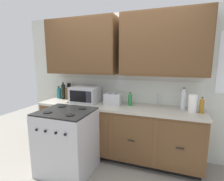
{
  "coord_description": "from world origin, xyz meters",
  "views": [
    {
      "loc": [
        0.85,
        -2.31,
        1.64
      ],
      "look_at": [
        -0.07,
        0.27,
        1.16
      ],
      "focal_mm": 27.24,
      "sensor_mm": 36.0,
      "label": 1
    }
  ],
  "objects_px": {
    "paper_towel_roll": "(193,104)",
    "bottle_dark": "(63,91)",
    "bottle_clear": "(183,99)",
    "bottle_amber": "(202,105)",
    "toaster": "(113,99)",
    "stove_range": "(67,141)",
    "microwave": "(85,94)",
    "knife_block": "(70,93)",
    "bottle_teal": "(59,92)",
    "bottle_green": "(130,99)"
  },
  "relations": [
    {
      "from": "microwave",
      "to": "bottle_clear",
      "type": "xyz_separation_m",
      "value": [
        1.62,
        0.09,
        0.02
      ]
    },
    {
      "from": "toaster",
      "to": "bottle_teal",
      "type": "relative_size",
      "value": 1.15
    },
    {
      "from": "bottle_dark",
      "to": "bottle_teal",
      "type": "relative_size",
      "value": 1.35
    },
    {
      "from": "microwave",
      "to": "bottle_dark",
      "type": "xyz_separation_m",
      "value": [
        -0.54,
        0.12,
        0.02
      ]
    },
    {
      "from": "microwave",
      "to": "bottle_amber",
      "type": "height_order",
      "value": "microwave"
    },
    {
      "from": "bottle_clear",
      "to": "bottle_amber",
      "type": "bearing_deg",
      "value": -26.5
    },
    {
      "from": "bottle_green",
      "to": "knife_block",
      "type": "bearing_deg",
      "value": 175.43
    },
    {
      "from": "stove_range",
      "to": "toaster",
      "type": "height_order",
      "value": "toaster"
    },
    {
      "from": "stove_range",
      "to": "toaster",
      "type": "bearing_deg",
      "value": 52.53
    },
    {
      "from": "bottle_teal",
      "to": "bottle_dark",
      "type": "bearing_deg",
      "value": -2.13
    },
    {
      "from": "knife_block",
      "to": "stove_range",
      "type": "bearing_deg",
      "value": -60.34
    },
    {
      "from": "knife_block",
      "to": "bottle_teal",
      "type": "height_order",
      "value": "knife_block"
    },
    {
      "from": "microwave",
      "to": "bottle_dark",
      "type": "bearing_deg",
      "value": 167.23
    },
    {
      "from": "stove_range",
      "to": "bottle_green",
      "type": "distance_m",
      "value": 1.17
    },
    {
      "from": "microwave",
      "to": "paper_towel_roll",
      "type": "relative_size",
      "value": 1.85
    },
    {
      "from": "microwave",
      "to": "paper_towel_roll",
      "type": "distance_m",
      "value": 1.74
    },
    {
      "from": "microwave",
      "to": "toaster",
      "type": "bearing_deg",
      "value": -0.05
    },
    {
      "from": "paper_towel_roll",
      "to": "bottle_dark",
      "type": "height_order",
      "value": "bottle_dark"
    },
    {
      "from": "bottle_dark",
      "to": "microwave",
      "type": "bearing_deg",
      "value": -12.77
    },
    {
      "from": "bottle_clear",
      "to": "bottle_dark",
      "type": "bearing_deg",
      "value": 179.2
    },
    {
      "from": "bottle_green",
      "to": "toaster",
      "type": "bearing_deg",
      "value": -171.76
    },
    {
      "from": "bottle_green",
      "to": "bottle_clear",
      "type": "distance_m",
      "value": 0.81
    },
    {
      "from": "stove_range",
      "to": "bottle_green",
      "type": "bearing_deg",
      "value": 41.36
    },
    {
      "from": "bottle_dark",
      "to": "bottle_amber",
      "type": "bearing_deg",
      "value": -3.54
    },
    {
      "from": "bottle_green",
      "to": "bottle_amber",
      "type": "distance_m",
      "value": 1.05
    },
    {
      "from": "microwave",
      "to": "bottle_green",
      "type": "xyz_separation_m",
      "value": [
        0.81,
        0.04,
        -0.03
      ]
    },
    {
      "from": "toaster",
      "to": "bottle_green",
      "type": "height_order",
      "value": "bottle_green"
    },
    {
      "from": "microwave",
      "to": "knife_block",
      "type": "bearing_deg",
      "value": 161.43
    },
    {
      "from": "toaster",
      "to": "paper_towel_roll",
      "type": "height_order",
      "value": "paper_towel_roll"
    },
    {
      "from": "microwave",
      "to": "bottle_clear",
      "type": "height_order",
      "value": "bottle_clear"
    },
    {
      "from": "paper_towel_roll",
      "to": "bottle_green",
      "type": "height_order",
      "value": "paper_towel_roll"
    },
    {
      "from": "bottle_teal",
      "to": "paper_towel_roll",
      "type": "bearing_deg",
      "value": -3.91
    },
    {
      "from": "bottle_clear",
      "to": "toaster",
      "type": "bearing_deg",
      "value": -175.12
    },
    {
      "from": "stove_range",
      "to": "knife_block",
      "type": "height_order",
      "value": "knife_block"
    },
    {
      "from": "stove_range",
      "to": "knife_block",
      "type": "xyz_separation_m",
      "value": [
        -0.45,
        0.78,
        0.56
      ]
    },
    {
      "from": "bottle_dark",
      "to": "bottle_teal",
      "type": "bearing_deg",
      "value": 177.87
    },
    {
      "from": "microwave",
      "to": "bottle_teal",
      "type": "height_order",
      "value": "microwave"
    },
    {
      "from": "bottle_clear",
      "to": "bottle_teal",
      "type": "distance_m",
      "value": 2.27
    },
    {
      "from": "bottle_green",
      "to": "bottle_teal",
      "type": "xyz_separation_m",
      "value": [
        -1.46,
        0.09,
        0.01
      ]
    },
    {
      "from": "stove_range",
      "to": "bottle_teal",
      "type": "relative_size",
      "value": 3.91
    },
    {
      "from": "toaster",
      "to": "bottle_dark",
      "type": "bearing_deg",
      "value": 173.41
    },
    {
      "from": "microwave",
      "to": "bottle_amber",
      "type": "distance_m",
      "value": 1.86
    },
    {
      "from": "microwave",
      "to": "bottle_clear",
      "type": "bearing_deg",
      "value": 3.28
    },
    {
      "from": "knife_block",
      "to": "paper_towel_roll",
      "type": "relative_size",
      "value": 1.19
    },
    {
      "from": "stove_range",
      "to": "bottle_amber",
      "type": "distance_m",
      "value": 2.01
    },
    {
      "from": "bottle_amber",
      "to": "bottle_teal",
      "type": "height_order",
      "value": "bottle_teal"
    },
    {
      "from": "microwave",
      "to": "bottle_amber",
      "type": "xyz_separation_m",
      "value": [
        1.86,
        -0.03,
        -0.03
      ]
    },
    {
      "from": "bottle_dark",
      "to": "paper_towel_roll",
      "type": "bearing_deg",
      "value": -3.99
    },
    {
      "from": "knife_block",
      "to": "toaster",
      "type": "bearing_deg",
      "value": -8.43
    },
    {
      "from": "microwave",
      "to": "bottle_teal",
      "type": "relative_size",
      "value": 1.98
    }
  ]
}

